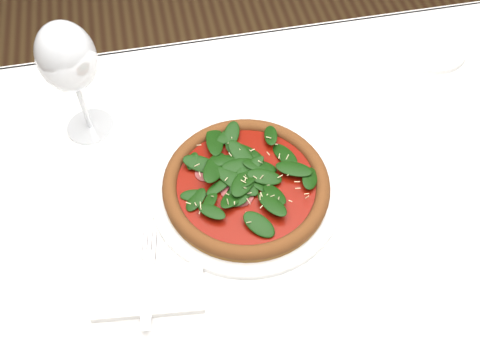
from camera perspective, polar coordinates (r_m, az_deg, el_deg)
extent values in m
plane|color=brown|center=(1.56, 2.80, -16.84)|extent=(6.00, 6.00, 0.00)
cube|color=white|center=(0.90, 4.67, -2.16)|extent=(1.20, 0.80, 0.04)
cylinder|color=#4A331D|center=(1.43, -21.53, -2.65)|extent=(0.06, 0.06, 0.71)
cylinder|color=#4A331D|center=(1.55, 20.09, 4.20)|extent=(0.06, 0.06, 0.71)
cube|color=white|center=(1.22, -0.40, 11.16)|extent=(1.20, 0.01, 0.22)
cylinder|color=white|center=(0.88, 0.65, -1.07)|extent=(0.31, 0.31, 0.01)
torus|color=white|center=(0.87, 0.65, -0.94)|extent=(0.31, 0.31, 0.01)
cylinder|color=#9E6326|center=(0.87, 0.66, -0.71)|extent=(0.28, 0.28, 0.01)
torus|color=#AD5D28|center=(0.86, 0.66, -0.44)|extent=(0.28, 0.28, 0.02)
cylinder|color=#910605|center=(0.86, 0.66, -0.44)|extent=(0.23, 0.23, 0.00)
cylinder|color=#99443D|center=(0.86, 0.66, -0.30)|extent=(0.21, 0.21, 0.00)
ellipsoid|color=#133A0A|center=(0.85, 0.67, 0.04)|extent=(0.22, 0.22, 0.02)
cylinder|color=beige|center=(0.85, 0.67, 0.25)|extent=(0.21, 0.21, 0.00)
cylinder|color=white|center=(1.00, -15.63, 5.50)|extent=(0.08, 0.08, 0.00)
cylinder|color=white|center=(0.96, -16.40, 7.74)|extent=(0.01, 0.01, 0.11)
ellipsoid|color=white|center=(0.89, -18.03, 12.36)|extent=(0.09, 0.09, 0.12)
cube|color=white|center=(0.80, -9.74, -11.65)|extent=(0.17, 0.09, 0.01)
cube|color=silver|center=(0.79, -9.82, -11.41)|extent=(0.03, 0.12, 0.00)
cube|color=silver|center=(0.82, -9.57, -6.87)|extent=(0.03, 0.05, 0.00)
cylinder|color=white|center=(1.17, 19.52, 13.19)|extent=(0.15, 0.15, 0.01)
torus|color=white|center=(1.17, 19.57, 13.31)|extent=(0.15, 0.15, 0.01)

